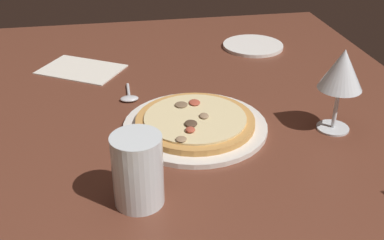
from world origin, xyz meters
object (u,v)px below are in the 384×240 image
object	(u,v)px
pizza_main	(195,123)
side_plate	(253,46)
wine_glass_far	(342,71)
water_glass	(138,174)
paper_menu	(81,69)
spoon	(129,97)

from	to	relation	value
pizza_main	side_plate	size ratio (longest dim) A/B	1.69
wine_glass_far	pizza_main	bearing A→B (deg)	-100.35
water_glass	side_plate	bearing A→B (deg)	149.47
side_plate	paper_menu	distance (cm)	47.52
wine_glass_far	spoon	size ratio (longest dim) A/B	1.81
water_glass	side_plate	world-z (taller)	water_glass
pizza_main	wine_glass_far	xyz separation A→B (cm)	(4.85, 26.53, 11.06)
wine_glass_far	water_glass	distance (cm)	42.66
pizza_main	wine_glass_far	bearing A→B (deg)	79.65
wine_glass_far	side_plate	distance (cm)	48.06
side_plate	paper_menu	size ratio (longest dim) A/B	0.86
wine_glass_far	spoon	world-z (taller)	wine_glass_far
side_plate	spoon	bearing A→B (deg)	-53.96
side_plate	pizza_main	bearing A→B (deg)	-30.09
wine_glass_far	side_plate	bearing A→B (deg)	-177.08
water_glass	pizza_main	bearing A→B (deg)	148.58
wine_glass_far	paper_menu	world-z (taller)	wine_glass_far
pizza_main	paper_menu	distance (cm)	40.61
water_glass	paper_menu	bearing A→B (deg)	-169.38
paper_menu	spoon	bearing A→B (deg)	62.10
pizza_main	water_glass	bearing A→B (deg)	-31.42
wine_glass_far	paper_menu	distance (cm)	63.64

